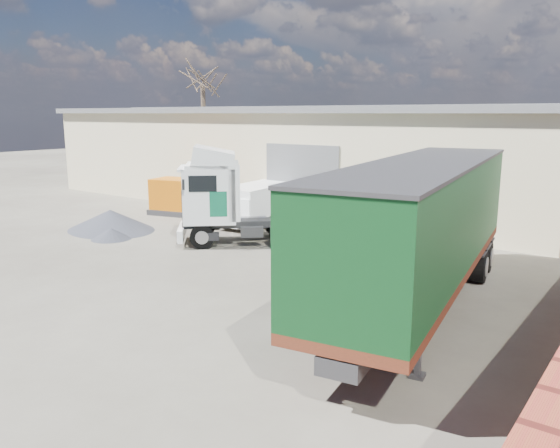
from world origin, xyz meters
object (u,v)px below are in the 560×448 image
Objects in this scene: tractor_unit at (229,202)px; orange_skip at (180,199)px; bare_tree at (202,74)px; box_trailer at (424,221)px; panel_van at (258,204)px.

tractor_unit is 6.89m from orange_skip.
bare_tree is 0.81× the size of box_trailer.
panel_van is 1.46× the size of orange_skip.
box_trailer reaches higher than panel_van.
tractor_unit is 3.64m from panel_van.
orange_skip is (10.00, -12.01, -7.14)m from bare_tree.
tractor_unit reaches higher than orange_skip.
bare_tree reaches higher than box_trailer.
tractor_unit is 1.74× the size of orange_skip.
orange_skip is at bearing -159.52° from tractor_unit.
bare_tree reaches higher than tractor_unit.
box_trailer is 11.96m from panel_van.
tractor_unit reaches higher than panel_van.
bare_tree is 3.00× the size of orange_skip.
box_trailer is (25.07, -17.80, -5.58)m from bare_tree.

